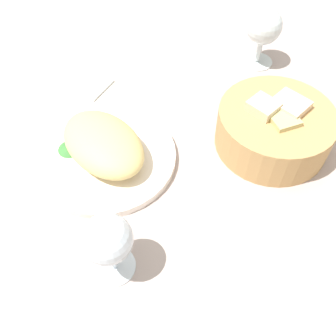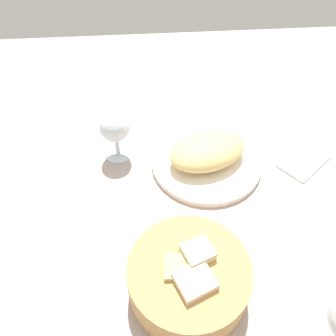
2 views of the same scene
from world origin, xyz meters
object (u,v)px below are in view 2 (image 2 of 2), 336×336
(bread_basket, at_px, (189,279))
(wine_glass_near, at_px, (115,129))
(plate, at_px, (206,162))
(folded_napkin, at_px, (304,161))

(bread_basket, height_order, wine_glass_near, wine_glass_near)
(plate, bearing_deg, bread_basket, 75.55)
(folded_napkin, bearing_deg, plate, -41.71)
(bread_basket, xyz_separation_m, wine_glass_near, (0.12, -0.32, 0.04))
(bread_basket, bearing_deg, folded_napkin, -136.93)
(wine_glass_near, relative_size, folded_napkin, 1.04)
(bread_basket, distance_m, folded_napkin, 0.39)
(plate, distance_m, bread_basket, 0.29)
(plate, bearing_deg, folded_napkin, 177.00)
(bread_basket, relative_size, wine_glass_near, 1.69)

